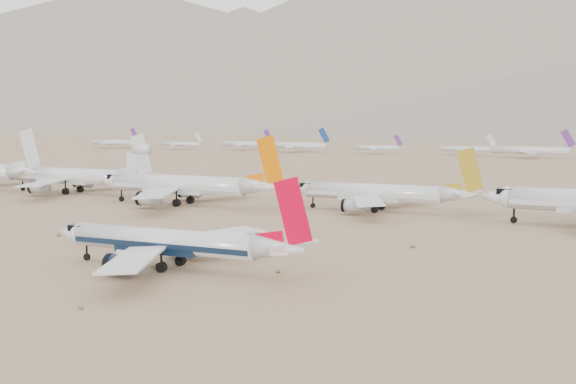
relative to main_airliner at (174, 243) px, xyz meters
The scene contains 6 objects.
ground 9.88m from the main_airliner, 160.84° to the left, with size 7000.00×7000.00×0.00m, color #84684D.
main_airliner is the anchor object (origin of this frame).
row2_gold_tail 80.38m from the main_airliner, 83.20° to the left, with size 47.02×45.98×16.74m.
row2_orange_tail 82.53m from the main_airliner, 121.00° to the left, with size 54.15×52.97×19.31m.
row2_white_trijet 121.04m from the main_airliner, 137.53° to the left, with size 53.87×52.65×19.09m.
distant_storage_row 348.16m from the main_airliner, 83.21° to the left, with size 631.25×59.06×15.41m.
Camera 1 is at (70.71, -97.71, 24.16)m, focal length 45.00 mm.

